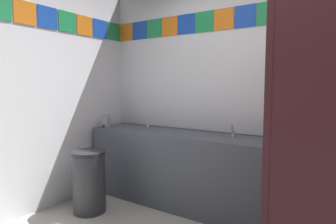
{
  "coord_description": "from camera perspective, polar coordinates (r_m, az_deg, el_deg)",
  "views": [
    {
      "loc": [
        0.8,
        -1.53,
        1.37
      ],
      "look_at": [
        -0.82,
        0.9,
        1.09
      ],
      "focal_mm": 30.69,
      "sensor_mm": 36.0,
      "label": 1
    }
  ],
  "objects": [
    {
      "name": "stall_divider",
      "position": [
        2.04,
        26.86,
        -5.37
      ],
      "size": [
        0.92,
        1.55,
        2.01
      ],
      "color": "#471E23",
      "rests_on": "ground_plane"
    },
    {
      "name": "soap_dispenser",
      "position": [
        3.74,
        -12.21,
        -1.77
      ],
      "size": [
        0.09,
        0.09,
        0.16
      ],
      "color": "gray",
      "rests_on": "vanity_counter"
    },
    {
      "name": "faucet_left",
      "position": [
        3.63,
        -4.21,
        -2.31
      ],
      "size": [
        0.04,
        0.1,
        0.14
      ],
      "color": "silver",
      "rests_on": "vanity_counter"
    },
    {
      "name": "wall_back",
      "position": [
        3.18,
        19.05,
        3.82
      ],
      "size": [
        4.05,
        0.09,
        2.58
      ],
      "color": "silver",
      "rests_on": "ground_plane"
    },
    {
      "name": "trash_bin",
      "position": [
        3.29,
        -15.41,
        -13.15
      ],
      "size": [
        0.35,
        0.35,
        0.66
      ],
      "color": "#333338",
      "rests_on": "ground_plane"
    },
    {
      "name": "vanity_counter",
      "position": [
        3.34,
        2.75,
        -11.05
      ],
      "size": [
        2.27,
        0.57,
        0.83
      ],
      "color": "#4C515B",
      "rests_on": "ground_plane"
    },
    {
      "name": "wall_side",
      "position": [
        3.25,
        -28.29,
        3.5
      ],
      "size": [
        0.09,
        3.01,
        2.58
      ],
      "color": "silver",
      "rests_on": "ground_plane"
    },
    {
      "name": "faucet_right",
      "position": [
        3.07,
        12.81,
        -3.82
      ],
      "size": [
        0.04,
        0.1,
        0.14
      ],
      "color": "silver",
      "rests_on": "vanity_counter"
    }
  ]
}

